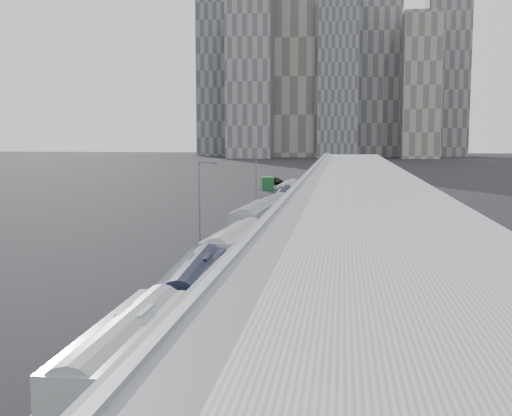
% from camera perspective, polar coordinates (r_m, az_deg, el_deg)
% --- Properties ---
extents(sidewalk, '(10.00, 170.00, 0.12)m').
position_cam_1_polar(sidewalk, '(74.96, 6.15, -2.22)').
color(sidewalk, gray).
rests_on(sidewalk, ground).
extents(lane_line, '(0.12, 160.00, 0.02)m').
position_cam_1_polar(lane_line, '(75.97, -1.80, -2.11)').
color(lane_line, gold).
rests_on(lane_line, ground).
extents(depot, '(12.45, 160.40, 7.20)m').
position_cam_1_polar(depot, '(74.52, 9.25, 0.35)').
color(depot, gray).
rests_on(depot, ground).
extents(skyline, '(145.00, 64.00, 120.00)m').
position_cam_1_polar(skyline, '(345.78, 5.51, 13.03)').
color(skyline, slate).
rests_on(skyline, ground).
extents(bus_0, '(2.77, 12.36, 3.61)m').
position_cam_1_polar(bus_0, '(29.06, -11.53, -13.49)').
color(bus_0, '#92959B').
rests_on(bus_0, ground).
extents(bus_1, '(3.24, 12.31, 3.56)m').
position_cam_1_polar(bus_1, '(41.11, -5.42, -7.45)').
color(bus_1, black).
rests_on(bus_1, ground).
extents(bus_2, '(3.55, 13.03, 3.76)m').
position_cam_1_polar(bus_2, '(53.70, -1.82, -4.01)').
color(bus_2, '#B2B2B4').
rests_on(bus_2, ground).
extents(bus_3, '(3.92, 14.07, 4.06)m').
position_cam_1_polar(bus_3, '(69.79, 0.08, -1.46)').
color(bus_3, gray).
rests_on(bus_3, ground).
extents(bus_4, '(3.23, 12.33, 3.57)m').
position_cam_1_polar(bus_4, '(83.26, 1.72, -0.32)').
color(bus_4, '#92959B').
rests_on(bus_4, ground).
extents(bus_5, '(2.78, 12.42, 3.62)m').
position_cam_1_polar(bus_5, '(94.25, 2.53, 0.49)').
color(bus_5, black).
rests_on(bus_5, ground).
extents(bus_6, '(3.02, 12.53, 3.64)m').
position_cam_1_polar(bus_6, '(108.84, 2.98, 1.30)').
color(bus_6, '#BABABC').
rests_on(bus_6, ground).
extents(tree_0, '(1.51, 1.51, 3.67)m').
position_cam_1_polar(tree_0, '(26.28, -3.51, -12.42)').
color(tree_0, black).
rests_on(tree_0, ground).
extents(tree_1, '(1.01, 1.01, 3.30)m').
position_cam_1_polar(tree_1, '(55.47, 2.82, -2.53)').
color(tree_1, black).
rests_on(tree_1, ground).
extents(tree_2, '(1.94, 1.94, 4.18)m').
position_cam_1_polar(tree_2, '(77.68, 3.90, 0.43)').
color(tree_2, black).
rests_on(tree_2, ground).
extents(tree_3, '(2.29, 2.29, 4.28)m').
position_cam_1_polar(tree_3, '(103.49, 4.77, 1.91)').
color(tree_3, black).
rests_on(tree_3, ground).
extents(tree_4, '(2.20, 2.20, 4.45)m').
position_cam_1_polar(tree_4, '(121.13, 5.22, 2.67)').
color(tree_4, black).
rests_on(tree_4, ground).
extents(street_lamp_near, '(2.04, 0.22, 8.63)m').
position_cam_1_polar(street_lamp_near, '(68.26, -4.90, 1.11)').
color(street_lamp_near, '#59595E').
rests_on(street_lamp_near, ground).
extents(street_lamp_far, '(2.04, 0.22, 9.14)m').
position_cam_1_polar(street_lamp_far, '(119.54, 0.10, 3.57)').
color(street_lamp_far, '#59595E').
rests_on(street_lamp_far, ground).
extents(shipping_container, '(3.45, 5.80, 2.74)m').
position_cam_1_polar(shipping_container, '(134.14, 0.99, 2.22)').
color(shipping_container, '#133F20').
rests_on(shipping_container, ground).
extents(suv, '(4.15, 5.99, 1.52)m').
position_cam_1_polar(suv, '(149.42, 1.79, 2.43)').
color(suv, black).
rests_on(suv, ground).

